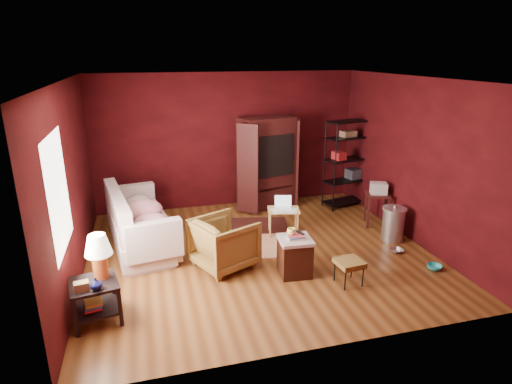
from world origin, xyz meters
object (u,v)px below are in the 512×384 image
armchair (224,241)px  tv_armoire (267,161)px  sofa (138,223)px  side_table (96,270)px  hamper (295,256)px  laptop_desk (283,212)px  wire_shelving (347,160)px

armchair → tv_armoire: (1.40, 2.45, 0.57)m
sofa → armchair: size_ratio=2.48×
tv_armoire → sofa: bearing=-168.8°
side_table → hamper: 2.77m
side_table → hamper: (2.71, 0.40, -0.36)m
armchair → side_table: (-1.75, -0.92, 0.23)m
armchair → tv_armoire: tv_armoire is taller
sofa → hamper: (2.23, -1.62, -0.11)m
armchair → hamper: armchair is taller
side_table → laptop_desk: 3.55m
hamper → tv_armoire: bearing=81.5°
laptop_desk → wire_shelving: bearing=46.1°
laptop_desk → wire_shelving: wire_shelving is taller
tv_armoire → laptop_desk: bearing=-110.8°
side_table → tv_armoire: size_ratio=0.57×
laptop_desk → tv_armoire: tv_armoire is taller
sofa → laptop_desk: (2.54, -0.16, 0.02)m
sofa → tv_armoire: size_ratio=1.12×
wire_shelving → side_table: bearing=-160.7°
sofa → wire_shelving: size_ratio=1.15×
sofa → side_table: size_ratio=1.94×
sofa → tv_armoire: 3.05m
side_table → hamper: bearing=8.4°
laptop_desk → armchair: bearing=-129.8°
sofa → tv_armoire: bearing=-71.4°
armchair → laptop_desk: (1.27, 0.93, 0.00)m
laptop_desk → tv_armoire: bearing=98.8°
sofa → hamper: bearing=-134.2°
hamper → laptop_desk: bearing=78.1°
armchair → laptop_desk: 1.57m
sofa → laptop_desk: 2.54m
laptop_desk → sofa: bearing=-169.8°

